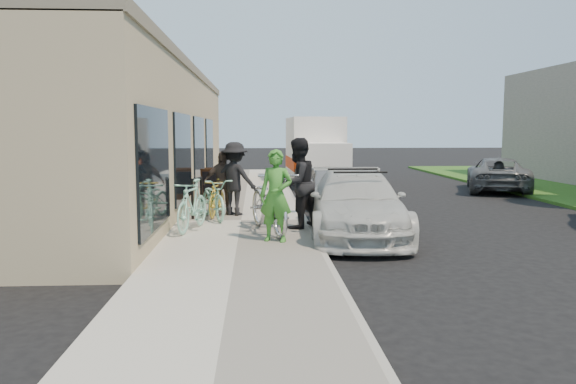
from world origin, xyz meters
name	(u,v)px	position (x,y,z in m)	size (l,w,h in m)	color
ground	(343,252)	(0.00, 0.00, 0.00)	(120.00, 120.00, 0.00)	black
sidewalk	(241,223)	(-2.00, 3.00, 0.07)	(3.00, 34.00, 0.15)	#AEA99C
curb	(306,223)	(-0.45, 3.00, 0.07)	(0.12, 34.00, 0.13)	gray
storefront	(144,135)	(-5.24, 7.99, 2.12)	(3.60, 20.00, 4.22)	tan
bike_rack	(197,193)	(-3.10, 3.54, 0.74)	(0.22, 0.68, 0.98)	black
sandwich_board	(212,184)	(-3.01, 7.08, 0.64)	(0.67, 0.68, 0.96)	black
sedan_white	(356,204)	(0.50, 1.58, 0.70)	(2.30, 4.96, 1.44)	silver
sedan_silver	(329,185)	(0.58, 6.53, 0.62)	(1.46, 3.63, 1.24)	#95969A
moving_truck	(316,154)	(0.92, 13.69, 1.25)	(2.33, 5.81, 2.82)	white
far_car_gray	(498,174)	(7.39, 10.17, 0.63)	(2.09, 4.53, 1.26)	#515355
tandem_bike	(269,202)	(-1.36, 1.40, 0.79)	(0.84, 2.42, 1.27)	#BABBBD
woman_rider	(276,196)	(-1.25, 0.41, 1.04)	(0.65, 0.43, 1.78)	#3C892D
man_standing	(298,183)	(-0.73, 1.87, 1.14)	(0.96, 0.75, 1.98)	black
cruiser_bike_a	(192,205)	(-3.01, 1.69, 0.69)	(0.51, 1.81, 1.09)	#90D7BC
cruiser_bike_b	(213,199)	(-2.67, 3.25, 0.64)	(0.65, 1.87, 0.98)	#90D7BC
cruiser_bike_c	(217,197)	(-2.62, 3.66, 0.62)	(0.44, 1.57, 0.94)	gold
bystander_a	(235,179)	(-2.18, 3.83, 1.07)	(1.19, 0.69, 1.85)	black
bystander_b	(222,183)	(-2.50, 3.94, 0.96)	(0.94, 0.39, 1.61)	#4F4039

